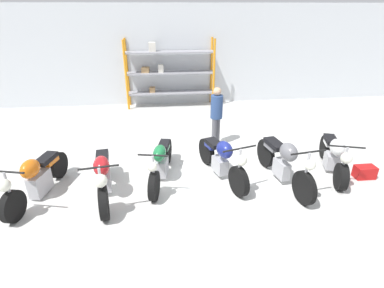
{
  "coord_description": "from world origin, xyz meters",
  "views": [
    {
      "loc": [
        -0.65,
        -5.61,
        3.5
      ],
      "look_at": [
        0.0,
        0.4,
        0.7
      ],
      "focal_mm": 28.0,
      "sensor_mm": 36.0,
      "label": 1
    }
  ],
  "objects": [
    {
      "name": "motorcycle_red",
      "position": [
        -1.84,
        -0.38,
        0.47
      ],
      "size": [
        0.68,
        2.1,
        1.03
      ],
      "rotation": [
        0.0,
        0.0,
        -1.43
      ],
      "color": "black",
      "rests_on": "ground_plane"
    },
    {
      "name": "motorcycle_grey",
      "position": [
        1.88,
        -0.27,
        0.51
      ],
      "size": [
        0.72,
        2.21,
        1.09
      ],
      "rotation": [
        0.0,
        0.0,
        -1.42
      ],
      "color": "black",
      "rests_on": "ground_plane"
    },
    {
      "name": "ground_plane",
      "position": [
        0.0,
        0.0,
        0.0
      ],
      "size": [
        30.0,
        30.0,
        0.0
      ],
      "primitive_type": "plane",
      "color": "silver"
    },
    {
      "name": "back_wall",
      "position": [
        0.0,
        5.86,
        1.8
      ],
      "size": [
        30.0,
        0.08,
        3.6
      ],
      "color": "silver",
      "rests_on": "ground_plane"
    },
    {
      "name": "toolbox",
      "position": [
        3.79,
        -0.28,
        0.14
      ],
      "size": [
        0.44,
        0.26,
        0.28
      ],
      "color": "red",
      "rests_on": "ground_plane"
    },
    {
      "name": "motorcycle_green",
      "position": [
        -0.7,
        0.15,
        0.42
      ],
      "size": [
        0.7,
        2.13,
        0.96
      ],
      "rotation": [
        0.0,
        0.0,
        -1.77
      ],
      "color": "black",
      "rests_on": "ground_plane"
    },
    {
      "name": "shelving_rack",
      "position": [
        -0.35,
        5.51,
        1.29
      ],
      "size": [
        3.24,
        0.63,
        2.46
      ],
      "color": "orange",
      "rests_on": "ground_plane"
    },
    {
      "name": "motorcycle_orange",
      "position": [
        -3.15,
        -0.27,
        0.43
      ],
      "size": [
        0.81,
        2.08,
        0.99
      ],
      "rotation": [
        0.0,
        0.0,
        -1.8
      ],
      "color": "black",
      "rests_on": "ground_plane"
    },
    {
      "name": "person_browsing",
      "position": [
        0.81,
        1.82,
        0.94
      ],
      "size": [
        0.45,
        0.45,
        1.6
      ],
      "rotation": [
        0.0,
        0.0,
        2.42
      ],
      "color": "#595960",
      "rests_on": "ground_plane"
    },
    {
      "name": "motorcycle_white",
      "position": [
        3.19,
        0.04,
        0.43
      ],
      "size": [
        0.89,
        1.99,
        0.96
      ],
      "rotation": [
        0.0,
        0.0,
        -1.86
      ],
      "color": "black",
      "rests_on": "ground_plane"
    },
    {
      "name": "motorcycle_blue",
      "position": [
        0.62,
        0.05,
        0.47
      ],
      "size": [
        0.92,
        2.06,
        1.03
      ],
      "rotation": [
        0.0,
        0.0,
        -1.27
      ],
      "color": "black",
      "rests_on": "ground_plane"
    }
  ]
}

